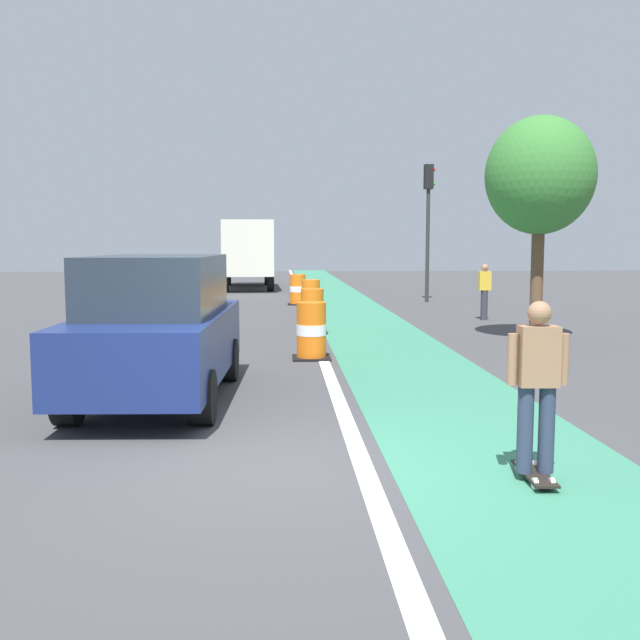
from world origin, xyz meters
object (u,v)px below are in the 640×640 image
at_px(traffic_barrel_back, 311,298).
at_px(traffic_light_corner, 428,208).
at_px(traffic_barrel_front, 311,331).
at_px(street_tree_sidewalk, 540,177).
at_px(skateboarder_on_lane, 537,385).
at_px(parked_suv_nearest, 158,327).
at_px(pedestrian_crossing, 484,290).
at_px(traffic_barrel_mid, 312,311).
at_px(delivery_truck_down_block, 248,250).
at_px(traffic_barrel_far, 298,290).

bearing_deg(traffic_barrel_back, traffic_light_corner, 46.31).
relative_size(traffic_barrel_front, street_tree_sidewalk, 0.22).
bearing_deg(skateboarder_on_lane, parked_suv_nearest, 137.44).
bearing_deg(traffic_barrel_back, pedestrian_crossing, -18.56).
relative_size(traffic_barrel_mid, delivery_truck_down_block, 0.14).
bearing_deg(traffic_barrel_far, skateboarder_on_lane, -84.93).
bearing_deg(delivery_truck_down_block, parked_suv_nearest, -90.33).
bearing_deg(skateboarder_on_lane, traffic_barrel_mid, 97.94).
distance_m(traffic_barrel_mid, traffic_barrel_back, 4.41).
xyz_separation_m(skateboarder_on_lane, delivery_truck_down_block, (-3.94, 29.10, 0.94)).
bearing_deg(skateboarder_on_lane, delivery_truck_down_block, 97.71).
relative_size(skateboarder_on_lane, traffic_barrel_mid, 1.55).
bearing_deg(pedestrian_crossing, skateboarder_on_lane, -103.96).
distance_m(parked_suv_nearest, street_tree_sidewalk, 9.79).
bearing_deg(traffic_barrel_far, parked_suv_nearest, -98.42).
distance_m(traffic_barrel_far, pedestrian_crossing, 7.61).
height_order(parked_suv_nearest, traffic_barrel_front, parked_suv_nearest).
height_order(traffic_barrel_far, delivery_truck_down_block, delivery_truck_down_block).
bearing_deg(skateboarder_on_lane, pedestrian_crossing, 76.04).
xyz_separation_m(delivery_truck_down_block, traffic_light_corner, (7.09, -8.55, 1.65)).
bearing_deg(street_tree_sidewalk, parked_suv_nearest, -142.36).
height_order(traffic_barrel_back, pedestrian_crossing, pedestrian_crossing).
height_order(traffic_barrel_far, street_tree_sidewalk, street_tree_sidewalk).
distance_m(skateboarder_on_lane, delivery_truck_down_block, 29.38).
bearing_deg(traffic_barrel_front, traffic_barrel_far, 89.81).
xyz_separation_m(traffic_barrel_mid, traffic_light_corner, (4.73, 9.20, 2.97)).
xyz_separation_m(traffic_barrel_far, pedestrian_crossing, (5.24, -5.51, 0.33)).
height_order(skateboarder_on_lane, delivery_truck_down_block, delivery_truck_down_block).
xyz_separation_m(skateboarder_on_lane, traffic_light_corner, (3.15, 20.55, 2.59)).
height_order(traffic_barrel_front, traffic_barrel_back, same).
relative_size(traffic_light_corner, street_tree_sidewalk, 1.02).
distance_m(skateboarder_on_lane, traffic_barrel_mid, 11.47).
bearing_deg(traffic_light_corner, street_tree_sidewalk, -88.82).
bearing_deg(traffic_barrel_front, skateboarder_on_lane, -76.28).
height_order(delivery_truck_down_block, street_tree_sidewalk, street_tree_sidewalk).
bearing_deg(street_tree_sidewalk, pedestrian_crossing, 88.46).
height_order(parked_suv_nearest, pedestrian_crossing, parked_suv_nearest).
bearing_deg(traffic_barrel_far, traffic_barrel_back, -85.43).
relative_size(traffic_barrel_front, traffic_barrel_mid, 1.00).
xyz_separation_m(skateboarder_on_lane, traffic_barrel_back, (-1.43, 15.75, -0.38)).
xyz_separation_m(parked_suv_nearest, traffic_light_corner, (7.24, 16.80, 2.47)).
xyz_separation_m(traffic_barrel_back, traffic_barrel_far, (-0.31, 3.85, 0.00)).
bearing_deg(traffic_light_corner, pedestrian_crossing, -86.89).
xyz_separation_m(traffic_barrel_front, traffic_barrel_far, (0.04, 12.32, 0.00)).
bearing_deg(traffic_barrel_front, parked_suv_nearest, -123.11).
bearing_deg(street_tree_sidewalk, traffic_barrel_front, -156.71).
height_order(traffic_barrel_front, traffic_barrel_mid, same).
xyz_separation_m(traffic_light_corner, street_tree_sidewalk, (0.23, -11.04, 0.17)).
bearing_deg(traffic_barrel_far, traffic_barrel_front, -90.19).
height_order(parked_suv_nearest, street_tree_sidewalk, street_tree_sidewalk).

